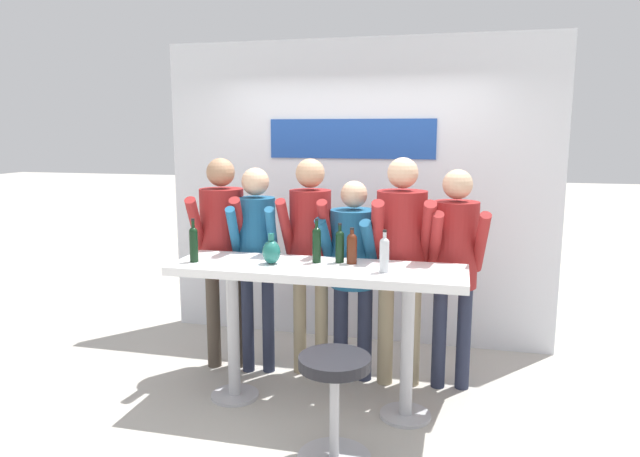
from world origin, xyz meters
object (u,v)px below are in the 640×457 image
object	(u,v)px
person_far_left	(222,240)
bar_stool	(334,391)
decorative_vase	(271,252)
person_center_right	(401,247)
person_left	(256,246)
wine_bottle_1	(384,253)
person_center_left	(310,242)
wine_bottle_0	(352,247)
person_center	(353,259)
wine_bottle_3	(194,243)
wine_bottle_2	(317,243)
person_right	(455,255)
wine_bottle_4	(340,245)
tasting_table	(317,290)

from	to	relation	value
person_far_left	bar_stool	bearing A→B (deg)	-55.14
decorative_vase	person_center_right	bearing A→B (deg)	32.12
person_left	wine_bottle_1	distance (m)	1.25
person_far_left	person_center_left	distance (m)	0.74
wine_bottle_0	decorative_vase	distance (m)	0.57
person_center	wine_bottle_0	world-z (taller)	person_center
wine_bottle_1	person_left	bearing A→B (deg)	153.38
wine_bottle_3	decorative_vase	distance (m)	0.57
wine_bottle_1	decorative_vase	xyz separation A→B (m)	(-0.81, 0.05, -0.04)
person_far_left	person_center	world-z (taller)	person_far_left
person_left	bar_stool	bearing A→B (deg)	-63.23
wine_bottle_1	wine_bottle_0	bearing A→B (deg)	143.06
bar_stool	person_center_left	size ratio (longest dim) A/B	0.38
bar_stool	wine_bottle_3	world-z (taller)	wine_bottle_3
person_center_left	wine_bottle_2	bearing A→B (deg)	-72.27
wine_bottle_1	wine_bottle_3	size ratio (longest dim) A/B	0.91
wine_bottle_2	person_left	bearing A→B (deg)	147.08
person_right	wine_bottle_1	bearing A→B (deg)	-133.56
person_left	wine_bottle_3	world-z (taller)	person_left
person_far_left	person_left	distance (m)	0.31
person_center	wine_bottle_0	xyz separation A→B (m)	(0.07, -0.43, 0.19)
person_center	wine_bottle_1	world-z (taller)	person_center
person_center	decorative_vase	bearing A→B (deg)	-124.34
person_center_left	wine_bottle_0	bearing A→B (deg)	-48.36
person_center_left	wine_bottle_2	size ratio (longest dim) A/B	5.54
person_center	person_center_right	world-z (taller)	person_center_right
person_far_left	wine_bottle_4	xyz separation A→B (m)	(1.07, -0.38, 0.08)
person_center	wine_bottle_4	world-z (taller)	person_center
person_center_left	wine_bottle_2	xyz separation A→B (m)	(0.17, -0.46, 0.08)
wine_bottle_0	wine_bottle_3	distance (m)	1.14
person_center_right	wine_bottle_0	size ratio (longest dim) A/B	6.92
tasting_table	person_center_left	distance (m)	0.63
wine_bottle_1	wine_bottle_4	world-z (taller)	same
wine_bottle_1	wine_bottle_4	bearing A→B (deg)	149.44
person_left	wine_bottle_3	distance (m)	0.65
person_far_left	wine_bottle_2	xyz separation A→B (m)	(0.91, -0.41, 0.09)
bar_stool	person_center_left	world-z (taller)	person_center_left
bar_stool	decorative_vase	world-z (taller)	decorative_vase
person_center_left	person_right	distance (m)	1.13
person_center_right	decorative_vase	size ratio (longest dim) A/B	8.16
bar_stool	person_left	size ratio (longest dim) A/B	0.39
wine_bottle_2	wine_bottle_3	xyz separation A→B (m)	(-0.86, -0.19, -0.00)
bar_stool	person_center_right	distance (m)	1.37
tasting_table	person_center_left	size ratio (longest dim) A/B	1.17
wine_bottle_3	person_center_left	bearing A→B (deg)	43.06
bar_stool	person_center	distance (m)	1.32
person_center	decorative_vase	size ratio (longest dim) A/B	7.32
person_center_left	person_center	bearing A→B (deg)	-3.78
bar_stool	person_far_left	world-z (taller)	person_far_left
wine_bottle_2	decorative_vase	bearing A→B (deg)	-159.14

